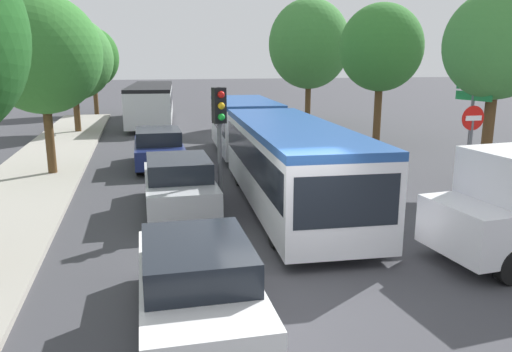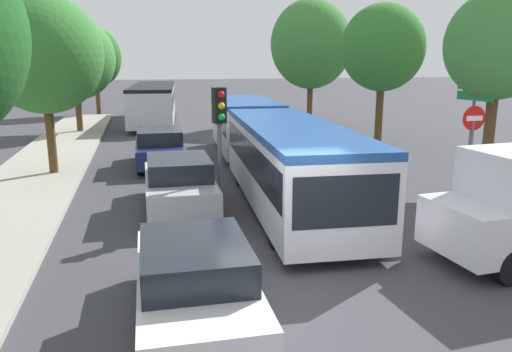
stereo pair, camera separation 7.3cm
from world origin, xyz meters
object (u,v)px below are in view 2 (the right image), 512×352
Objects in this scene: queued_car_navy at (160,148)px; city_bus_rear at (154,101)px; traffic_light at (220,123)px; direction_sign_post at (473,109)px; queued_car_silver at (179,183)px; tree_right_far at (312,46)px; queued_car_white at (195,283)px; articulated_bus at (267,141)px; no_entry_sign at (472,139)px; tree_left_distant at (95,58)px; tree_right_mid at (383,48)px; tree_left_far at (75,61)px; tree_left_mid at (43,54)px; tree_right_near at (498,46)px.

city_bus_rear is at bearing -0.44° from queued_car_navy.
traffic_light is 8.42m from direction_sign_post.
direction_sign_post reaches higher than queued_car_silver.
traffic_light is (1.02, -0.93, 1.75)m from queued_car_silver.
queued_car_navy is 15.78m from tree_right_far.
queued_car_navy is at bearing 0.59° from queued_car_white.
articulated_bus is 6.45m from no_entry_sign.
tree_left_distant is 22.30m from tree_right_mid.
tree_left_far is (-13.68, 15.65, 1.47)m from direction_sign_post.
city_bus_rear is at bearing -165.67° from articulated_bus.
tree_left_distant is at bearing -159.24° from articulated_bus.
direction_sign_post is 9.18m from tree_right_mid.
queued_car_white is 0.61× the size of tree_right_mid.
tree_left_mid is 15.22m from tree_right_mid.
tree_right_mid is at bearing -34.38° from queued_car_white.
tree_right_far is at bearing 41.47° from tree_left_mid.
traffic_light is (1.15, -20.92, 1.06)m from city_bus_rear.
articulated_bus is 4.73m from queued_car_navy.
articulated_bus is at bearing -72.42° from tree_left_distant.
queued_car_white is at bearing -179.41° from queued_car_navy.
tree_right_mid is at bearing 167.46° from no_entry_sign.
tree_left_distant reaches higher than queued_car_navy.
tree_right_far is (-0.13, 17.09, 0.38)m from tree_right_near.
queued_car_navy is (-0.07, 12.29, 0.03)m from queued_car_white.
traffic_light is at bearing -79.25° from tree_left_distant.
tree_left_far reaches higher than queued_car_navy.
tree_right_near is (9.90, 0.28, 3.75)m from queued_car_silver.
articulated_bus is 2.39× the size of tree_right_mid.
no_entry_sign is at bearing -94.75° from tree_right_far.
tree_left_mid is at bearing -103.77° from articulated_bus.
tree_left_distant reaches higher than queued_car_silver.
no_entry_sign is at bearing -97.78° from queued_car_silver.
no_entry_sign is at bearing 54.18° from articulated_bus.
tree_right_far reaches higher than queued_car_silver.
tree_right_mid reaches higher than traffic_light.
direction_sign_post is at bearing 85.60° from traffic_light.
direction_sign_post reaches higher than queued_car_white.
tree_left_far is at bearing 137.44° from city_bus_rear.
tree_right_mid is at bearing -130.82° from city_bus_rear.
traffic_light is (1.25, 5.42, 1.78)m from queued_car_white.
direction_sign_post is at bearing -119.64° from queued_car_navy.
queued_car_white is at bearing -71.39° from tree_left_mid.
tree_right_near reaches higher than articulated_bus.
tree_left_mid is 0.98× the size of tree_left_distant.
tree_right_mid is (14.64, 4.15, 0.37)m from tree_left_mid.
tree_left_distant reaches higher than city_bus_rear.
tree_left_far is at bearing 91.31° from tree_left_mid.
city_bus_rear is 14.07m from queued_car_navy.
queued_car_navy is 0.54× the size of tree_right_far.
direction_sign_post is at bearing -62.35° from tree_left_distant.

